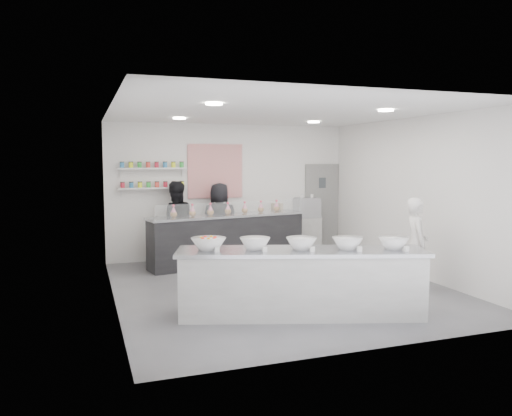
{
  "coord_description": "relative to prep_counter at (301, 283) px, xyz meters",
  "views": [
    {
      "loc": [
        -3.18,
        -7.86,
        2.21
      ],
      "look_at": [
        -0.29,
        0.4,
        1.36
      ],
      "focal_mm": 35.0,
      "sensor_mm": 36.0,
      "label": 1
    }
  ],
  "objects": [
    {
      "name": "downlight_1",
      "position": [
        1.7,
        0.56,
        2.51
      ],
      "size": [
        0.24,
        0.24,
        0.02
      ],
      "primitive_type": "cylinder",
      "color": "white",
      "rests_on": "ceiling"
    },
    {
      "name": "woman_prep",
      "position": [
        2.38,
        0.6,
        0.31
      ],
      "size": [
        0.56,
        0.67,
        1.58
      ],
      "primitive_type": "imported",
      "rotation": [
        0.0,
        0.0,
        1.2
      ],
      "color": "white",
      "rests_on": "floor"
    },
    {
      "name": "prep_counter",
      "position": [
        0.0,
        0.0,
        0.0
      ],
      "size": [
        3.56,
        1.83,
        0.95
      ],
      "primitive_type": "cube",
      "rotation": [
        0.0,
        0.0,
        -0.31
      ],
      "color": "#9F9F9B",
      "rests_on": "floor"
    },
    {
      "name": "jar_shelf_lower",
      "position": [
        -1.45,
        4.46,
        1.13
      ],
      "size": [
        1.45,
        0.22,
        0.04
      ],
      "primitive_type": "cube",
      "color": "silver",
      "rests_on": "back_wall"
    },
    {
      "name": "cup_stacks",
      "position": [
        1.39,
        4.34,
        0.56
      ],
      "size": [
        0.24,
        0.24,
        0.33
      ],
      "primitive_type": null,
      "color": "gray",
      "rests_on": "espresso_ledge"
    },
    {
      "name": "right_wall",
      "position": [
        3.05,
        1.56,
        1.03
      ],
      "size": [
        0.0,
        6.0,
        6.0
      ],
      "primitive_type": "plane",
      "rotation": [
        1.57,
        0.0,
        -1.57
      ],
      "color": "white",
      "rests_on": "floor"
    },
    {
      "name": "jar_shelf_upper",
      "position": [
        -1.45,
        4.46,
        1.55
      ],
      "size": [
        1.45,
        0.22,
        0.04
      ],
      "primitive_type": "cube",
      "color": "silver",
      "rests_on": "back_wall"
    },
    {
      "name": "prep_bowls",
      "position": [
        0.0,
        0.0,
        0.56
      ],
      "size": [
        3.04,
        1.44,
        0.17
      ],
      "primitive_type": null,
      "rotation": [
        0.0,
        0.0,
        -0.31
      ],
      "color": "white",
      "rests_on": "prep_counter"
    },
    {
      "name": "floor",
      "position": [
        0.3,
        1.56,
        -0.47
      ],
      "size": [
        6.0,
        6.0,
        0.0
      ],
      "primitive_type": "plane",
      "color": "#515156",
      "rests_on": "ground"
    },
    {
      "name": "back_door",
      "position": [
        2.6,
        4.53,
        0.58
      ],
      "size": [
        0.88,
        0.04,
        2.1
      ],
      "primitive_type": "cube",
      "color": "gray",
      "rests_on": "floor"
    },
    {
      "name": "back_bar",
      "position": [
        -0.0,
        3.71,
        0.06
      ],
      "size": [
        3.48,
        1.23,
        1.06
      ],
      "primitive_type": "cube",
      "rotation": [
        0.0,
        0.0,
        0.18
      ],
      "color": "black",
      "rests_on": "floor"
    },
    {
      "name": "pattern_panel",
      "position": [
        -0.05,
        4.53,
        1.48
      ],
      "size": [
        1.25,
        0.03,
        1.2
      ],
      "primitive_type": "cube",
      "color": "red",
      "rests_on": "back_wall"
    },
    {
      "name": "sneeze_guard",
      "position": [
        0.05,
        3.42,
        0.73
      ],
      "size": [
        3.32,
        0.61,
        0.29
      ],
      "primitive_type": "cube",
      "rotation": [
        0.0,
        0.0,
        0.18
      ],
      "color": "white",
      "rests_on": "back_bar"
    },
    {
      "name": "downlight_2",
      "position": [
        -1.1,
        3.16,
        2.51
      ],
      "size": [
        0.24,
        0.24,
        0.02
      ],
      "primitive_type": "cylinder",
      "color": "white",
      "rests_on": "ceiling"
    },
    {
      "name": "ceiling",
      "position": [
        0.3,
        1.56,
        2.53
      ],
      "size": [
        6.0,
        6.0,
        0.0
      ],
      "primitive_type": "plane",
      "rotation": [
        3.14,
        0.0,
        0.0
      ],
      "color": "white",
      "rests_on": "floor"
    },
    {
      "name": "downlight_0",
      "position": [
        -1.1,
        0.56,
        2.51
      ],
      "size": [
        0.24,
        0.24,
        0.02
      ],
      "primitive_type": "cylinder",
      "color": "white",
      "rests_on": "ceiling"
    },
    {
      "name": "staff_right",
      "position": [
        -0.06,
        4.16,
        0.38
      ],
      "size": [
        0.96,
        0.76,
        1.71
      ],
      "primitive_type": "imported",
      "rotation": [
        0.0,
        0.0,
        2.85
      ],
      "color": "black",
      "rests_on": "floor"
    },
    {
      "name": "staff_left",
      "position": [
        -1.03,
        4.16,
        0.4
      ],
      "size": [
        0.89,
        0.72,
        1.75
      ],
      "primitive_type": "imported",
      "rotation": [
        0.0,
        0.0,
        3.08
      ],
      "color": "black",
      "rests_on": "floor"
    },
    {
      "name": "label_cards",
      "position": [
        0.17,
        -0.51,
        0.51
      ],
      "size": [
        2.66,
        0.04,
        0.07
      ],
      "primitive_type": null,
      "color": "white",
      "rests_on": "prep_counter"
    },
    {
      "name": "back_wall",
      "position": [
        0.3,
        4.56,
        1.03
      ],
      "size": [
        5.5,
        0.0,
        5.5
      ],
      "primitive_type": "plane",
      "rotation": [
        1.57,
        0.0,
        0.0
      ],
      "color": "white",
      "rests_on": "floor"
    },
    {
      "name": "downlight_3",
      "position": [
        1.7,
        3.16,
        2.51
      ],
      "size": [
        0.24,
        0.24,
        0.02
      ],
      "primitive_type": "cylinder",
      "color": "white",
      "rests_on": "ceiling"
    },
    {
      "name": "espresso_ledge",
      "position": [
        1.85,
        4.34,
        -0.04
      ],
      "size": [
        1.17,
        0.37,
        0.87
      ],
      "primitive_type": "cube",
      "color": "#9F9F9B",
      "rests_on": "floor"
    },
    {
      "name": "espresso_machine",
      "position": [
        2.12,
        4.34,
        0.61
      ],
      "size": [
        0.56,
        0.39,
        0.43
      ],
      "primitive_type": "cube",
      "color": "#93969E",
      "rests_on": "espresso_ledge"
    },
    {
      "name": "cookie_bags",
      "position": [
        -0.0,
        3.71,
        0.71
      ],
      "size": [
        2.52,
        0.58,
        0.25
      ],
      "primitive_type": null,
      "rotation": [
        0.0,
        0.0,
        0.18
      ],
      "color": "pink",
      "rests_on": "back_bar"
    },
    {
      "name": "preserve_jars",
      "position": [
        -1.45,
        4.44,
        1.41
      ],
      "size": [
        1.45,
        0.1,
        0.56
      ],
      "primitive_type": null,
      "color": "red",
      "rests_on": "jar_shelf_lower"
    },
    {
      "name": "left_wall",
      "position": [
        -2.45,
        1.56,
        1.03
      ],
      "size": [
        0.0,
        6.0,
        6.0
      ],
      "primitive_type": "plane",
      "rotation": [
        1.57,
        0.0,
        1.57
      ],
      "color": "white",
      "rests_on": "floor"
    }
  ]
}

